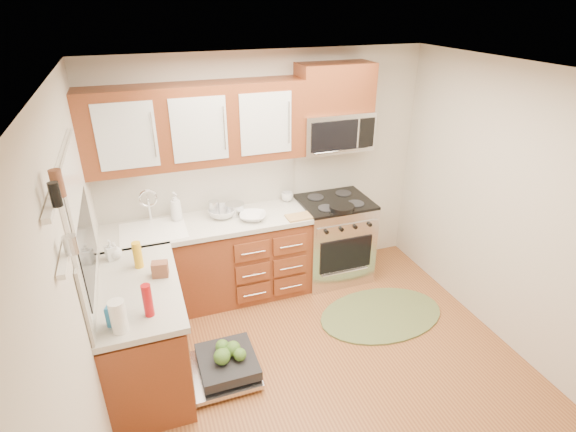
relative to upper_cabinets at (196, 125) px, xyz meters
name	(u,v)px	position (x,y,z in m)	size (l,w,h in m)	color
floor	(329,375)	(0.73, -1.57, -1.88)	(3.50, 3.50, 0.00)	brown
ceiling	(345,78)	(0.73, -1.57, 0.62)	(3.50, 3.50, 0.00)	white
wall_back	(267,172)	(0.73, 0.18, -0.62)	(3.50, 0.04, 2.50)	beige
wall_left	(82,298)	(-1.02, -1.57, -0.62)	(0.04, 3.50, 2.50)	beige
wall_right	(520,216)	(2.48, -1.57, -0.62)	(0.04, 3.50, 2.50)	beige
base_cabinet_back	(211,264)	(0.00, -0.12, -1.45)	(2.05, 0.60, 0.85)	brown
base_cabinet_left	(145,336)	(-0.72, -1.05, -1.45)	(0.60, 1.25, 0.85)	brown
countertop_back	(207,224)	(0.00, -0.14, -0.97)	(2.07, 0.64, 0.05)	beige
countertop_left	(137,288)	(-0.71, -1.05, -0.97)	(0.64, 1.27, 0.05)	beige
backsplash_back	(200,185)	(0.00, 0.16, -0.67)	(2.05, 0.02, 0.57)	#B1AD9F
backsplash_left	(89,261)	(-1.01, -1.05, -0.67)	(0.02, 1.25, 0.57)	#B1AD9F
upper_cabinets	(196,125)	(0.00, 0.00, 0.00)	(2.05, 0.35, 0.75)	brown
cabinet_over_mw	(335,87)	(1.41, 0.00, 0.26)	(0.76, 0.35, 0.47)	brown
range	(333,239)	(1.41, -0.15, -1.40)	(0.76, 0.64, 0.95)	silver
microwave	(334,130)	(1.41, -0.02, -0.18)	(0.76, 0.38, 0.40)	silver
sink	(155,242)	(-0.52, -0.16, -1.07)	(0.62, 0.50, 0.26)	white
dishwasher	(223,367)	(-0.13, -1.27, -1.77)	(0.70, 0.60, 0.20)	silver
window	(79,222)	(-1.01, -1.07, -0.32)	(0.03, 1.05, 1.05)	white
window_blind	(73,177)	(-0.98, -1.07, 0.00)	(0.02, 0.96, 0.40)	white
shelf_upper	(51,204)	(-0.99, -1.92, 0.17)	(0.04, 0.40, 0.03)	white
shelf_lower	(65,257)	(-0.99, -1.92, -0.12)	(0.04, 0.40, 0.03)	white
rug	(381,314)	(1.57, -1.01, -1.86)	(1.30, 0.85, 0.02)	#5B683B
skillet	(342,208)	(1.37, -0.38, -0.90)	(0.26, 0.26, 0.05)	black
stock_pot	(235,209)	(0.31, -0.06, -0.89)	(0.20, 0.20, 0.12)	silver
cutting_board	(299,217)	(0.91, -0.35, -0.94)	(0.27, 0.17, 0.02)	tan
canister	(214,209)	(0.10, -0.05, -0.86)	(0.11, 0.11, 0.18)	silver
paper_towel_roll	(118,316)	(-0.84, -1.55, -0.83)	(0.11, 0.11, 0.24)	white
mustard_bottle	(138,255)	(-0.68, -0.77, -0.84)	(0.07, 0.07, 0.23)	gold
red_bottle	(148,300)	(-0.64, -1.45, -0.82)	(0.07, 0.07, 0.25)	#A80E12
wooden_box	(160,269)	(-0.52, -0.97, -0.89)	(0.13, 0.09, 0.13)	brown
blue_carton	(114,316)	(-0.88, -1.49, -0.87)	(0.10, 0.06, 0.15)	teal
bowl_a	(253,217)	(0.45, -0.24, -0.92)	(0.26, 0.26, 0.06)	#999999
bowl_b	(222,213)	(0.17, -0.07, -0.91)	(0.29, 0.29, 0.09)	#999999
cup	(287,197)	(0.93, 0.07, -0.90)	(0.13, 0.13, 0.10)	#999999
soap_bottle_a	(176,207)	(-0.27, 0.00, -0.80)	(0.12, 0.12, 0.30)	#999999
soap_bottle_b	(111,250)	(-0.90, -0.57, -0.86)	(0.08, 0.08, 0.18)	#999999
soap_bottle_c	(115,251)	(-0.87, -0.56, -0.87)	(0.12, 0.12, 0.15)	#999999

